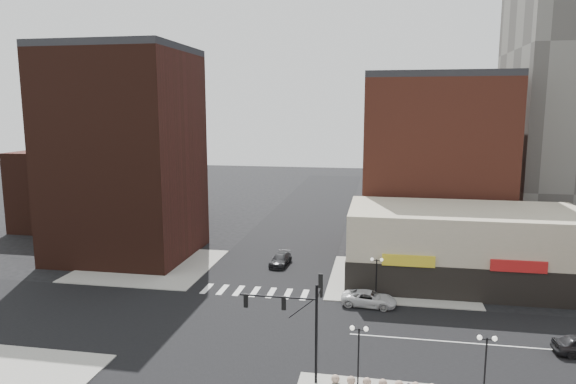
# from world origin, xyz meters

# --- Properties ---
(ground) EXTENTS (240.00, 240.00, 0.00)m
(ground) POSITION_xyz_m (0.00, 0.00, 0.00)
(ground) COLOR black
(ground) RESTS_ON ground
(road_ew) EXTENTS (200.00, 14.00, 0.02)m
(road_ew) POSITION_xyz_m (0.00, 0.00, 0.01)
(road_ew) COLOR black
(road_ew) RESTS_ON ground
(road_ns) EXTENTS (14.00, 200.00, 0.02)m
(road_ns) POSITION_xyz_m (0.00, 0.00, 0.01)
(road_ns) COLOR black
(road_ns) RESTS_ON ground
(sidewalk_nw) EXTENTS (15.00, 15.00, 0.12)m
(sidewalk_nw) POSITION_xyz_m (-14.50, 14.50, 0.06)
(sidewalk_nw) COLOR gray
(sidewalk_nw) RESTS_ON ground
(sidewalk_ne) EXTENTS (15.00, 15.00, 0.12)m
(sidewalk_ne) POSITION_xyz_m (14.50, 14.50, 0.06)
(sidewalk_ne) COLOR gray
(sidewalk_ne) RESTS_ON ground
(building_nw) EXTENTS (16.00, 15.00, 25.00)m
(building_nw) POSITION_xyz_m (-19.00, 18.50, 12.50)
(building_nw) COLOR #321710
(building_nw) RESTS_ON ground
(building_nw_low) EXTENTS (20.00, 18.00, 12.00)m
(building_nw_low) POSITION_xyz_m (-32.00, 34.00, 6.00)
(building_nw_low) COLOR #321710
(building_nw_low) RESTS_ON ground
(building_ne_midrise) EXTENTS (18.00, 15.00, 22.00)m
(building_ne_midrise) POSITION_xyz_m (19.00, 29.50, 11.00)
(building_ne_midrise) COLOR brown
(building_ne_midrise) RESTS_ON ground
(building_ne_row) EXTENTS (24.20, 12.20, 8.00)m
(building_ne_row) POSITION_xyz_m (21.00, 15.00, 3.30)
(building_ne_row) COLOR #BAAD94
(building_ne_row) RESTS_ON ground
(traffic_signal) EXTENTS (5.59, 3.09, 7.77)m
(traffic_signal) POSITION_xyz_m (7.24, -7.83, 4.96)
(traffic_signal) COLOR black
(traffic_signal) RESTS_ON ground
(street_lamp_se_a) EXTENTS (1.22, 0.32, 4.16)m
(street_lamp_se_a) POSITION_xyz_m (11.00, -8.00, 3.29)
(street_lamp_se_a) COLOR black
(street_lamp_se_a) RESTS_ON sidewalk_se
(street_lamp_se_b) EXTENTS (1.22, 0.32, 4.16)m
(street_lamp_se_b) POSITION_xyz_m (19.00, -8.00, 3.29)
(street_lamp_se_b) COLOR black
(street_lamp_se_b) RESTS_ON sidewalk_se
(street_lamp_ne) EXTENTS (1.22, 0.32, 4.16)m
(street_lamp_ne) POSITION_xyz_m (12.00, 8.00, 3.29)
(street_lamp_ne) COLOR black
(street_lamp_ne) RESTS_ON sidewalk_ne
(white_suv) EXTENTS (5.33, 2.81, 1.43)m
(white_suv) POSITION_xyz_m (11.38, 6.50, 0.71)
(white_suv) COLOR silver
(white_suv) RESTS_ON ground
(dark_sedan_north) EXTENTS (2.25, 4.88, 1.38)m
(dark_sedan_north) POSITION_xyz_m (0.74, 17.48, 0.69)
(dark_sedan_north) COLOR black
(dark_sedan_north) RESTS_ON ground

